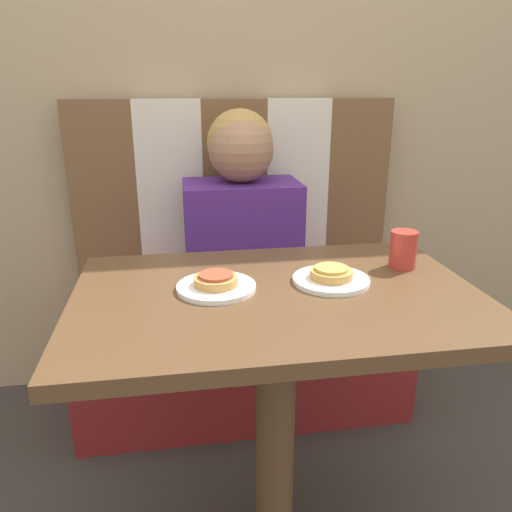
% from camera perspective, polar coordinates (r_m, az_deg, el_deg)
% --- Properties ---
extents(wall_back, '(7.00, 0.05, 2.60)m').
position_cam_1_polar(wall_back, '(1.98, -2.98, 22.03)').
color(wall_back, tan).
rests_on(wall_back, ground_plane).
extents(booth_seat, '(1.21, 0.46, 0.43)m').
position_cam_1_polar(booth_seat, '(1.96, -1.49, -11.10)').
color(booth_seat, maroon).
rests_on(booth_seat, ground_plane).
extents(booth_backrest, '(1.21, 0.06, 0.72)m').
position_cam_1_polar(booth_backrest, '(1.93, -2.44, 6.84)').
color(booth_backrest, brown).
rests_on(booth_backrest, booth_seat).
extents(dining_table, '(0.94, 0.64, 0.74)m').
position_cam_1_polar(dining_table, '(1.21, 2.39, -8.85)').
color(dining_table, brown).
rests_on(dining_table, ground_plane).
extents(person, '(0.40, 0.26, 0.69)m').
position_cam_1_polar(person, '(1.75, -1.67, 4.86)').
color(person, '#4C237A').
rests_on(person, booth_seat).
extents(plate_left, '(0.19, 0.19, 0.01)m').
position_cam_1_polar(plate_left, '(1.18, -4.56, -3.57)').
color(plate_left, white).
rests_on(plate_left, dining_table).
extents(plate_right, '(0.19, 0.19, 0.01)m').
position_cam_1_polar(plate_right, '(1.23, 8.57, -2.74)').
color(plate_right, white).
rests_on(plate_right, dining_table).
extents(pizza_left, '(0.10, 0.10, 0.03)m').
position_cam_1_polar(pizza_left, '(1.17, -4.58, -2.72)').
color(pizza_left, '#C68E47').
rests_on(pizza_left, plate_left).
extents(pizza_right, '(0.10, 0.10, 0.03)m').
position_cam_1_polar(pizza_right, '(1.22, 8.61, -1.92)').
color(pizza_right, '#C68E47').
rests_on(pizza_right, plate_right).
extents(drinking_cup, '(0.07, 0.07, 0.10)m').
position_cam_1_polar(drinking_cup, '(1.35, 16.46, 0.72)').
color(drinking_cup, '#B23328').
rests_on(drinking_cup, dining_table).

